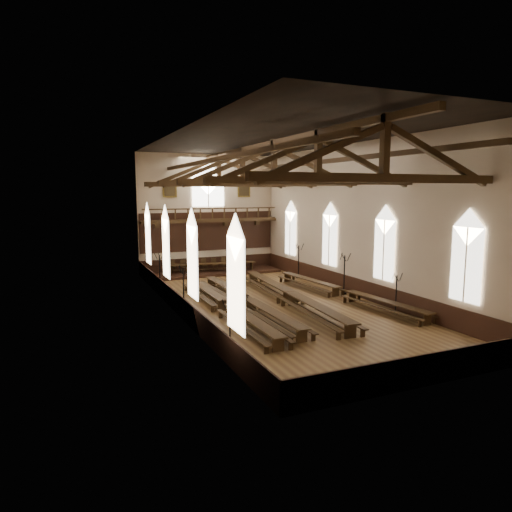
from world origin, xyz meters
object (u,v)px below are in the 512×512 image
Objects in this scene: candelabrum_left_mid at (184,298)px; candelabrum_right_far at (298,267)px; high_table at (212,264)px; refectory_row_b at (246,300)px; dais at (212,272)px; candelabrum_left_near at (230,339)px; candelabrum_right_near at (396,301)px; candelabrum_right_mid at (344,282)px; refectory_row_c at (291,295)px; candelabrum_left_far at (160,279)px; refectory_row_a at (226,305)px; refectory_row_d at (343,291)px.

candelabrum_left_mid is 0.99× the size of candelabrum_right_far.
high_table is 12.33m from candelabrum_left_mid.
refectory_row_b is 5.09× the size of candelabrum_right_far.
dais is at bearing 100.62° from high_table.
candelabrum_right_far is at bearing 52.13° from candelabrum_left_near.
dais is 17.04m from candelabrum_right_near.
high_table is at bearing 109.91° from candelabrum_right_near.
refectory_row_c is at bearing -167.75° from candelabrum_right_mid.
candelabrum_left_near is 7.63m from candelabrum_left_mid.
candelabrum_right_far is (11.10, 0.08, 0.04)m from candelabrum_left_far.
candelabrum_right_near is at bearing -42.48° from refectory_row_c.
refectory_row_b is 1.23× the size of dais.
refectory_row_a is at bearing -31.27° from candelabrum_left_mid.
refectory_row_c is 6.47× the size of candelabrum_right_near.
dais is 1.52× the size of high_table.
candelabrum_left_far is at bearing 143.84° from refectory_row_d.
refectory_row_b is 3.68m from candelabrum_left_mid.
candelabrum_left_near is at bearing -105.77° from high_table.
candelabrum_left_far is (-5.30, -4.58, -0.00)m from high_table.
refectory_row_b is 8.61m from candelabrum_right_near.
candelabrum_right_near is at bearing -45.86° from candelabrum_left_far.
candelabrum_right_near reaches higher than refectory_row_b.
refectory_row_d is 1.22× the size of dais.
refectory_row_b is at bearing 62.68° from candelabrum_left_near.
high_table is 3.28× the size of candelabrum_right_near.
high_table is (0.00, -0.00, 0.70)m from dais.
candelabrum_left_near is 0.94× the size of candelabrum_left_far.
refectory_row_c is 3.71m from refectory_row_d.
high_table is at bearing 81.84° from refectory_row_b.
candelabrum_right_far reaches higher than candelabrum_left_far.
refectory_row_c is 4.67m from candelabrum_right_mid.
candelabrum_right_near reaches higher than dais.
dais is 7.04m from candelabrum_left_far.
refectory_row_a is 9.67m from candelabrum_right_near.
candelabrum_left_mid is (-0.00, 7.63, 0.08)m from candelabrum_left_near.
candelabrum_right_mid is (4.56, 0.99, 0.28)m from refectory_row_c.
candelabrum_right_far is at bearing 44.19° from refectory_row_b.
refectory_row_a is 4.46m from refectory_row_c.
candelabrum_right_mid reaches higher than candelabrum_left_near.
high_table is (-1.24, 11.84, 0.23)m from refectory_row_c.
dais is 19.51m from candelabrum_left_near.
dais is at bearing 40.80° from candelabrum_left_far.
candelabrum_right_near is at bearing -77.78° from refectory_row_d.
candelabrum_right_far is (0.86, 7.57, 0.34)m from refectory_row_d.
candelabrum_left_near reaches higher than refectory_row_c.
candelabrum_right_mid is at bearing 6.98° from refectory_row_b.
candelabrum_right_far is (11.10, 14.27, 0.09)m from candelabrum_left_near.
candelabrum_right_far reaches higher than refectory_row_d.
candelabrum_right_near is (11.10, -4.88, -0.14)m from candelabrum_left_mid.
refectory_row_a reaches higher than dais.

